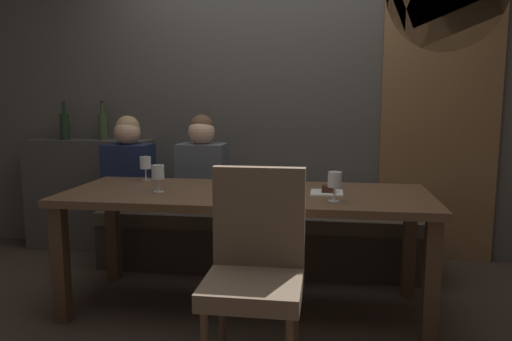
{
  "coord_description": "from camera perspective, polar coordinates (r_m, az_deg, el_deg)",
  "views": [
    {
      "loc": [
        0.48,
        -2.85,
        1.3
      ],
      "look_at": [
        0.03,
        0.21,
        0.84
      ],
      "focal_mm": 34.11,
      "sensor_mm": 36.0,
      "label": 1
    }
  ],
  "objects": [
    {
      "name": "banquette_bench",
      "position": [
        3.74,
        0.64,
        -8.18
      ],
      "size": [
        2.5,
        0.44,
        0.45
      ],
      "color": "#312A23",
      "rests_on": "ground"
    },
    {
      "name": "wine_glass_far_left",
      "position": [
        3.44,
        -12.84,
        0.77
      ],
      "size": [
        0.08,
        0.08,
        0.16
      ],
      "color": "silver",
      "rests_on": "dining_table"
    },
    {
      "name": "dessert_plate",
      "position": [
        2.92,
        8.37,
        -2.42
      ],
      "size": [
        0.19,
        0.19,
        0.05
      ],
      "color": "white",
      "rests_on": "dining_table"
    },
    {
      "name": "diner_redhead",
      "position": [
        3.89,
        -14.71,
        0.64
      ],
      "size": [
        0.36,
        0.24,
        0.72
      ],
      "color": "#192342",
      "rests_on": "banquette_bench"
    },
    {
      "name": "chair_near_side",
      "position": [
        2.28,
        -0.06,
        -10.5
      ],
      "size": [
        0.44,
        0.44,
        0.98
      ],
      "color": "brown",
      "rests_on": "ground"
    },
    {
      "name": "diner_bearded",
      "position": [
        3.71,
        -6.34,
        0.56
      ],
      "size": [
        0.36,
        0.24,
        0.73
      ],
      "color": "#4C515B",
      "rests_on": "banquette_bench"
    },
    {
      "name": "back_counter",
      "position": [
        4.47,
        -18.84,
        -2.64
      ],
      "size": [
        1.1,
        0.28,
        0.95
      ],
      "primitive_type": "cube",
      "color": "#413E3A",
      "rests_on": "ground"
    },
    {
      "name": "ground",
      "position": [
        3.17,
        -1.14,
        -15.73
      ],
      "size": [
        9.0,
        9.0,
        0.0
      ],
      "primitive_type": "plane",
      "color": "#382D26"
    },
    {
      "name": "arched_door",
      "position": [
        4.1,
        20.88,
        8.82
      ],
      "size": [
        0.9,
        0.05,
        2.55
      ],
      "color": "brown",
      "rests_on": "ground"
    },
    {
      "name": "wine_glass_center_front",
      "position": [
        2.98,
        -11.43,
        -0.27
      ],
      "size": [
        0.08,
        0.08,
        0.16
      ],
      "color": "silver",
      "rests_on": "dining_table"
    },
    {
      "name": "wine_bottle_pale_label",
      "position": [
        4.35,
        -17.51,
        5.04
      ],
      "size": [
        0.08,
        0.08,
        0.33
      ],
      "color": "#384728",
      "rests_on": "back_counter"
    },
    {
      "name": "wine_bottle_dark_red",
      "position": [
        4.48,
        -21.53,
        4.93
      ],
      "size": [
        0.08,
        0.08,
        0.33
      ],
      "color": "black",
      "rests_on": "back_counter"
    },
    {
      "name": "back_wall_tiled",
      "position": [
        4.11,
        1.67,
        11.24
      ],
      "size": [
        6.0,
        0.12,
        3.0
      ],
      "primitive_type": "cube",
      "color": "#4C4944",
      "rests_on": "ground"
    },
    {
      "name": "dining_table",
      "position": [
        2.97,
        -1.18,
        -4.16
      ],
      "size": [
        2.2,
        0.84,
        0.74
      ],
      "color": "#493422",
      "rests_on": "ground"
    },
    {
      "name": "wine_glass_far_right",
      "position": [
        2.69,
        9.21,
        -1.23
      ],
      "size": [
        0.08,
        0.08,
        0.16
      ],
      "color": "silver",
      "rests_on": "dining_table"
    }
  ]
}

